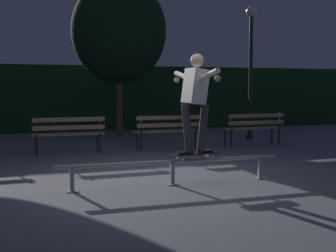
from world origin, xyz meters
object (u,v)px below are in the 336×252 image
Objects in this scene: grind_rail at (172,166)px; tree_behind_benches at (119,31)px; skateboarder at (195,95)px; skateboard at (195,154)px; lamp_post_right at (251,55)px; park_bench_left_center at (69,131)px; park_bench_rightmost at (254,126)px; park_bench_right_center at (167,128)px.

grind_rail is 0.73× the size of tree_behind_benches.
grind_rail is 2.32× the size of skateboarder.
skateboard is 6.89m from lamp_post_right.
park_bench_rightmost is (4.71, 0.00, 0.00)m from park_bench_left_center.
park_bench_left_center is at bearing 180.00° from park_bench_rightmost.
skateboard reaches higher than grind_rail.
park_bench_right_center is 0.33× the size of tree_behind_benches.
tree_behind_benches reaches higher than park_bench_left_center.
tree_behind_benches reaches higher than park_bench_right_center.
park_bench_left_center is 1.00× the size of park_bench_rightmost.
skateboarder reaches higher than park_bench_rightmost.
tree_behind_benches is (-2.74, 3.81, 2.76)m from park_bench_rightmost.
park_bench_left_center and park_bench_rightmost have the same top height.
skateboarder is 0.97× the size of park_bench_left_center.
skateboarder is 0.97× the size of park_bench_right_center.
park_bench_left_center is (-1.60, 3.76, -0.87)m from skateboarder.
park_bench_left_center is at bearing 113.08° from skateboarder.
tree_behind_benches reaches higher than skateboarder.
park_bench_right_center is 1.00× the size of park_bench_rightmost.
skateboard is at bearing -0.00° from grind_rail.
park_bench_rightmost is at bearing 0.00° from park_bench_left_center.
grind_rail is 0.41m from skateboard.
park_bench_right_center is 0.41× the size of lamp_post_right.
skateboarder is at bearing -66.92° from park_bench_left_center.
skateboarder reaches higher than grind_rail.
grind_rail is 1.17m from skateboarder.
skateboard is 0.20× the size of lamp_post_right.
tree_behind_benches is at bearing 95.79° from park_bench_right_center.
lamp_post_right is at bearing 27.24° from park_bench_right_center.
lamp_post_right is at bearing 54.29° from skateboard.
park_bench_rightmost is 5.45m from tree_behind_benches.
park_bench_rightmost reaches higher than grind_rail.
skateboarder reaches higher than skateboard.
skateboarder is 4.18m from park_bench_left_center.
park_bench_left_center is 2.35m from park_bench_right_center.
park_bench_rightmost reaches higher than skateboard.
skateboard is at bearing -66.96° from park_bench_left_center.
tree_behind_benches is 1.27× the size of lamp_post_right.
grind_rail is at bearing -71.99° from park_bench_left_center.
skateboarder is at bearing 0.05° from grind_rail.
park_bench_left_center is at bearing 108.01° from grind_rail.
skateboarder is 7.81m from tree_behind_benches.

